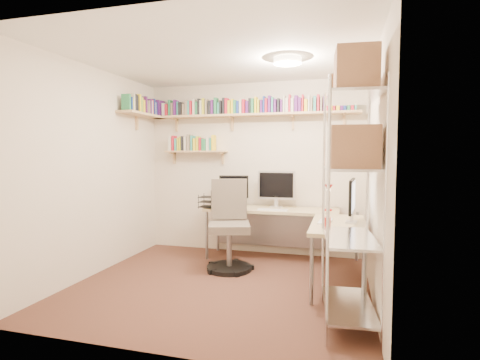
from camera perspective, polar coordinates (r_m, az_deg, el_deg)
name	(u,v)px	position (r m, az deg, el deg)	size (l,w,h in m)	color
ground	(221,285)	(4.35, -2.97, -15.68)	(3.20, 3.20, 0.00)	#46281E
room_shell	(221,146)	(4.09, -2.98, 5.19)	(3.24, 3.04, 2.52)	beige
wall_shelves	(219,115)	(5.49, -3.19, 9.90)	(3.12, 1.09, 0.80)	#DABA7B
corner_desk	(278,212)	(4.96, 5.82, -4.87)	(2.18, 1.80, 1.23)	#D6BA8B
office_chair	(229,231)	(4.80, -1.65, -7.85)	(0.63, 0.64, 1.14)	black
wire_rack	(352,135)	(3.24, 16.72, 6.61)	(0.51, 0.92, 2.27)	silver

